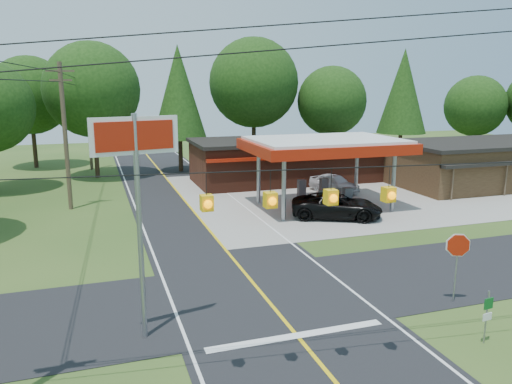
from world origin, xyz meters
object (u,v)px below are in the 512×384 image
object	(u,v)px
suv_car	(337,206)
octagonal_stop_sign	(458,251)
gas_canopy	(325,147)
big_stop_sign	(137,172)
sedan_car	(334,183)

from	to	relation	value
suv_car	octagonal_stop_sign	size ratio (longest dim) A/B	2.01
gas_canopy	big_stop_sign	distance (m)	20.58
sedan_car	octagonal_stop_sign	distance (m)	20.87
gas_canopy	big_stop_sign	xyz separation A→B (m)	(-14.00, -15.01, 1.51)
gas_canopy	octagonal_stop_sign	size ratio (longest dim) A/B	3.67
big_stop_sign	gas_canopy	bearing A→B (deg)	46.99
octagonal_stop_sign	big_stop_sign	bearing A→B (deg)	175.17
gas_canopy	octagonal_stop_sign	bearing A→B (deg)	-97.11
sedan_car	octagonal_stop_sign	size ratio (longest dim) A/B	1.51
gas_canopy	octagonal_stop_sign	distance (m)	16.28
suv_car	big_stop_sign	bearing A→B (deg)	157.17
suv_car	octagonal_stop_sign	xyz separation A→B (m)	(-1.50, -13.02, 1.38)
gas_canopy	suv_car	size ratio (longest dim) A/B	1.83
big_stop_sign	octagonal_stop_sign	size ratio (longest dim) A/B	2.65
octagonal_stop_sign	sedan_car	bearing A→B (deg)	76.11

